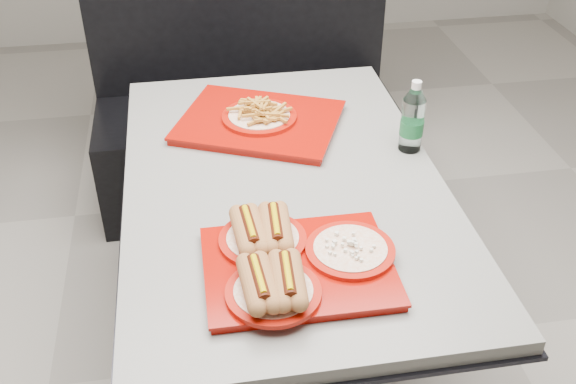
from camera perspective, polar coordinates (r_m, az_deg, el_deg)
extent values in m
plane|color=gray|center=(2.43, -0.30, -13.74)|extent=(6.00, 6.00, 0.00)
cylinder|color=black|center=(2.41, -0.31, -13.35)|extent=(0.52, 0.52, 0.05)
cylinder|color=black|center=(2.15, -0.34, -7.07)|extent=(0.11, 0.11, 0.66)
cube|color=black|center=(1.95, -0.37, 0.03)|extent=(0.92, 1.42, 0.01)
cube|color=gray|center=(1.94, -0.37, 0.63)|extent=(0.90, 1.40, 0.04)
cube|color=black|center=(3.06, -3.37, 3.49)|extent=(1.30, 0.55, 0.45)
cube|color=black|center=(3.03, -4.29, 15.18)|extent=(1.30, 0.10, 1.10)
cube|color=#920B04|center=(1.61, 0.88, -6.56)|extent=(0.44, 0.34, 0.02)
cube|color=#920B04|center=(1.60, 0.89, -6.22)|extent=(0.45, 0.35, 0.01)
cylinder|color=#9E1005|center=(1.52, -1.25, -8.49)|extent=(0.22, 0.22, 0.01)
cylinder|color=white|center=(1.51, -1.25, -8.32)|extent=(0.18, 0.18, 0.00)
cylinder|color=#9E1005|center=(1.66, -2.16, -4.04)|extent=(0.22, 0.22, 0.01)
cylinder|color=white|center=(1.65, -2.16, -3.87)|extent=(0.18, 0.18, 0.00)
cylinder|color=#9E1005|center=(1.63, 5.29, -4.91)|extent=(0.22, 0.22, 0.01)
cylinder|color=white|center=(1.63, 5.30, -4.74)|extent=(0.18, 0.18, 0.00)
cube|color=#920B04|center=(2.18, -2.43, 5.80)|extent=(0.59, 0.54, 0.02)
cube|color=#920B04|center=(2.18, -2.44, 6.12)|extent=(0.61, 0.55, 0.01)
cylinder|color=#9E1005|center=(2.17, -2.44, 6.37)|extent=(0.24, 0.24, 0.01)
cylinder|color=white|center=(2.17, -2.45, 6.53)|extent=(0.20, 0.20, 0.01)
cylinder|color=silver|center=(2.06, 10.44, 5.61)|extent=(0.07, 0.07, 0.17)
cylinder|color=#18602F|center=(2.06, 10.42, 5.41)|extent=(0.07, 0.07, 0.05)
cone|color=silver|center=(2.01, 10.75, 8.13)|extent=(0.07, 0.07, 0.04)
cylinder|color=silver|center=(2.00, 10.84, 8.90)|extent=(0.03, 0.03, 0.02)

